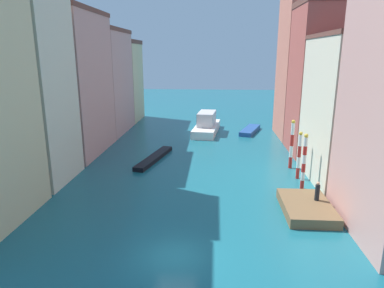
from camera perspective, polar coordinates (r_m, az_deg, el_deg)
The scene contains 16 objects.
ground_plane at distance 44.66m, azimuth 0.80°, elevation -0.85°, with size 154.00×154.00×0.00m, color #196070.
building_left_1 at distance 35.35m, azimuth -26.25°, elevation 11.48°, with size 7.07×7.30×21.79m.
building_left_2 at distance 44.45m, azimuth -19.52°, elevation 9.45°, with size 7.07×12.09×17.08m.
building_left_3 at distance 55.47m, azimuth -14.69°, elevation 9.98°, with size 7.07×11.67×15.68m.
building_left_4 at distance 65.07m, azimuth -11.87°, elevation 10.21°, with size 7.07×8.38×14.38m.
building_right_1 at distance 35.78m, azimuth 25.01°, elevation 5.21°, with size 7.07×10.68×13.86m.
building_right_2 at distance 44.50m, azimuth 21.00°, elevation 9.94°, with size 7.07×8.07×18.01m.
building_right_3 at distance 52.83m, azimuth 18.41°, elevation 12.43°, with size 7.07×9.16×21.05m.
waterfront_dock at distance 28.72m, azimuth 18.45°, elevation -9.95°, with size 3.65×5.79×0.78m.
person_on_dock at distance 29.04m, azimuth 20.08°, elevation -7.45°, with size 0.36×0.36×1.55m.
mooring_pole_0 at distance 32.58m, azimuth 18.10°, elevation -2.71°, with size 0.38×0.38×5.19m.
mooring_pole_1 at distance 35.18m, azimuth 17.35°, elevation -1.73°, with size 0.37×0.37×4.78m.
mooring_pole_2 at distance 38.13m, azimuth 16.22°, elevation 0.03°, with size 0.39×0.39×5.31m.
vaporetto_white at distance 53.94m, azimuth 2.44°, elevation 3.20°, with size 4.35×10.75×3.26m.
gondola_black at distance 40.35m, azimuth -6.28°, elevation -2.30°, with size 3.12×9.13×0.49m.
motorboat_0 at distance 54.97m, azimuth 9.61°, elevation 2.27°, with size 3.95×7.33×0.65m.
Camera 1 is at (2.30, -18.44, 12.03)m, focal length 32.13 mm.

